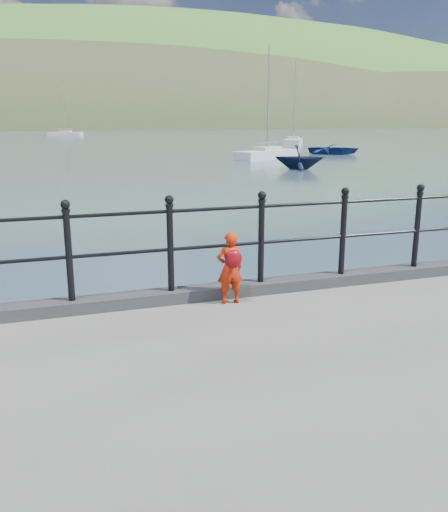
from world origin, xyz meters
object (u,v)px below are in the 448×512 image
object	(u,v)px
child	(230,267)
sailboat_far	(293,142)
launch_blue	(334,149)
railing	(217,234)
launch_navy	(299,157)
sailboat_deep	(65,134)
sailboat_near	(267,155)

from	to	relation	value
child	sailboat_far	bearing A→B (deg)	-115.01
launch_blue	sailboat_far	world-z (taller)	sailboat_far
railing	launch_blue	world-z (taller)	railing
railing	launch_blue	bearing A→B (deg)	58.59
child	launch_navy	distance (m)	29.58
launch_blue	launch_navy	size ratio (longest dim) A/B	1.53
railing	sailboat_deep	bearing A→B (deg)	88.55
launch_blue	railing	bearing A→B (deg)	-172.36
child	railing	bearing A→B (deg)	-73.74
sailboat_far	launch_blue	bearing A→B (deg)	-164.55
sailboat_deep	sailboat_far	world-z (taller)	sailboat_far
railing	sailboat_deep	size ratio (longest dim) A/B	1.92
launch_navy	sailboat_deep	xyz separation A→B (m)	(-11.24, 77.10, -0.45)
railing	sailboat_far	bearing A→B (deg)	63.64
sailboat_deep	sailboat_far	distance (m)	52.29
launch_navy	railing	bearing A→B (deg)	179.79
launch_navy	sailboat_far	size ratio (longest dim) A/B	0.29
child	sailboat_deep	size ratio (longest dim) A/B	0.10
railing	sailboat_deep	xyz separation A→B (m)	(2.61, 102.99, -1.48)
launch_navy	sailboat_far	distance (m)	34.93
child	sailboat_far	distance (m)	64.49
railing	child	distance (m)	0.47
launch_blue	sailboat_near	distance (m)	8.89
railing	sailboat_near	distance (m)	38.67
launch_blue	sailboat_far	xyz separation A→B (m)	(4.78, 18.68, -0.14)
launch_navy	sailboat_near	bearing A→B (deg)	17.45
child	sailboat_near	distance (m)	38.89
launch_blue	sailboat_far	size ratio (longest dim) A/B	0.45
railing	sailboat_near	world-z (taller)	sailboat_near
launch_navy	sailboat_near	distance (m)	9.64
launch_blue	sailboat_deep	bearing A→B (deg)	57.30
railing	sailboat_deep	distance (m)	103.03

